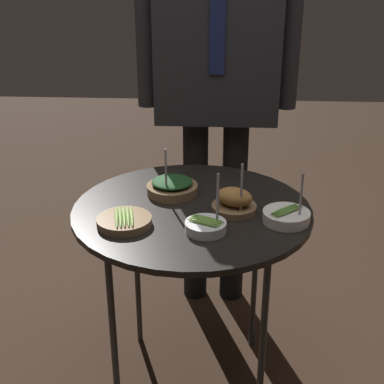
{
  "coord_description": "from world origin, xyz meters",
  "views": [
    {
      "loc": [
        0.09,
        -1.43,
        1.36
      ],
      "look_at": [
        0.0,
        0.0,
        0.73
      ],
      "focal_mm": 50.0,
      "sensor_mm": 36.0,
      "label": 1
    }
  ],
  "objects_px": {
    "serving_cart": "(192,221)",
    "bowl_asparagus_near_rim": "(206,226)",
    "bowl_asparagus_back_left": "(286,216)",
    "bowl_spinach_front_right": "(172,187)",
    "waiter_figure": "(217,60)",
    "bowl_asparagus_front_left": "(124,221)",
    "bowl_roast_far_rim": "(234,202)"
  },
  "relations": [
    {
      "from": "bowl_spinach_front_right",
      "to": "bowl_asparagus_back_left",
      "type": "height_order",
      "value": "bowl_spinach_front_right"
    },
    {
      "from": "bowl_asparagus_front_left",
      "to": "serving_cart",
      "type": "bearing_deg",
      "value": 34.38
    },
    {
      "from": "bowl_spinach_front_right",
      "to": "serving_cart",
      "type": "bearing_deg",
      "value": -55.07
    },
    {
      "from": "bowl_asparagus_front_left",
      "to": "bowl_asparagus_back_left",
      "type": "height_order",
      "value": "bowl_asparagus_back_left"
    },
    {
      "from": "bowl_asparagus_near_rim",
      "to": "bowl_roast_far_rim",
      "type": "distance_m",
      "value": 0.15
    },
    {
      "from": "bowl_asparagus_front_left",
      "to": "bowl_asparagus_near_rim",
      "type": "bearing_deg",
      "value": -6.08
    },
    {
      "from": "bowl_asparagus_near_rim",
      "to": "bowl_asparagus_front_left",
      "type": "height_order",
      "value": "bowl_asparagus_near_rim"
    },
    {
      "from": "bowl_roast_far_rim",
      "to": "bowl_asparagus_front_left",
      "type": "bearing_deg",
      "value": -161.09
    },
    {
      "from": "serving_cart",
      "to": "bowl_spinach_front_right",
      "type": "bearing_deg",
      "value": 124.93
    },
    {
      "from": "bowl_spinach_front_right",
      "to": "bowl_roast_far_rim",
      "type": "bearing_deg",
      "value": -31.3
    },
    {
      "from": "bowl_spinach_front_right",
      "to": "bowl_asparagus_near_rim",
      "type": "relative_size",
      "value": 0.96
    },
    {
      "from": "serving_cart",
      "to": "bowl_asparagus_back_left",
      "type": "xyz_separation_m",
      "value": [
        0.27,
        -0.08,
        0.06
      ]
    },
    {
      "from": "bowl_asparagus_front_left",
      "to": "waiter_figure",
      "type": "height_order",
      "value": "waiter_figure"
    },
    {
      "from": "bowl_asparagus_near_rim",
      "to": "bowl_asparagus_front_left",
      "type": "bearing_deg",
      "value": 173.92
    },
    {
      "from": "bowl_spinach_front_right",
      "to": "bowl_asparagus_back_left",
      "type": "distance_m",
      "value": 0.38
    },
    {
      "from": "bowl_roast_far_rim",
      "to": "waiter_figure",
      "type": "height_order",
      "value": "waiter_figure"
    },
    {
      "from": "bowl_asparagus_back_left",
      "to": "waiter_figure",
      "type": "bearing_deg",
      "value": 108.85
    },
    {
      "from": "bowl_asparagus_back_left",
      "to": "waiter_figure",
      "type": "height_order",
      "value": "waiter_figure"
    },
    {
      "from": "bowl_asparagus_back_left",
      "to": "waiter_figure",
      "type": "relative_size",
      "value": 0.1
    },
    {
      "from": "bowl_spinach_front_right",
      "to": "waiter_figure",
      "type": "bearing_deg",
      "value": 73.94
    },
    {
      "from": "bowl_asparagus_front_left",
      "to": "bowl_roast_far_rim",
      "type": "xyz_separation_m",
      "value": [
        0.31,
        0.1,
        0.02
      ]
    },
    {
      "from": "bowl_asparagus_near_rim",
      "to": "waiter_figure",
      "type": "height_order",
      "value": "waiter_figure"
    },
    {
      "from": "bowl_asparagus_front_left",
      "to": "bowl_roast_far_rim",
      "type": "distance_m",
      "value": 0.32
    },
    {
      "from": "bowl_asparagus_back_left",
      "to": "bowl_roast_far_rim",
      "type": "bearing_deg",
      "value": 158.48
    },
    {
      "from": "bowl_asparagus_back_left",
      "to": "waiter_figure",
      "type": "xyz_separation_m",
      "value": [
        -0.21,
        0.62,
        0.32
      ]
    },
    {
      "from": "serving_cart",
      "to": "bowl_asparagus_near_rim",
      "type": "height_order",
      "value": "bowl_asparagus_near_rim"
    },
    {
      "from": "waiter_figure",
      "to": "serving_cart",
      "type": "bearing_deg",
      "value": -96.25
    },
    {
      "from": "serving_cart",
      "to": "bowl_asparagus_near_rim",
      "type": "relative_size",
      "value": 4.22
    },
    {
      "from": "bowl_roast_far_rim",
      "to": "serving_cart",
      "type": "bearing_deg",
      "value": 171.19
    },
    {
      "from": "serving_cart",
      "to": "bowl_asparagus_near_rim",
      "type": "xyz_separation_m",
      "value": [
        0.05,
        -0.15,
        0.06
      ]
    },
    {
      "from": "serving_cart",
      "to": "bowl_asparagus_back_left",
      "type": "relative_size",
      "value": 4.65
    },
    {
      "from": "bowl_asparagus_near_rim",
      "to": "bowl_asparagus_front_left",
      "type": "distance_m",
      "value": 0.23
    }
  ]
}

